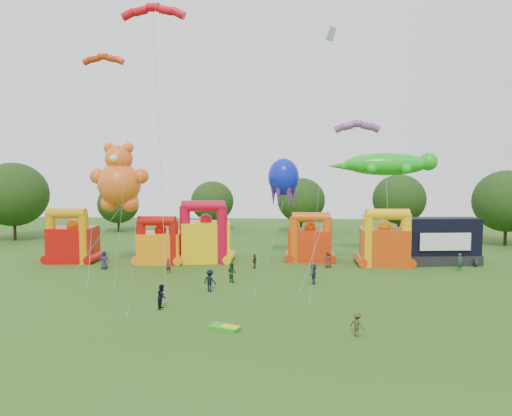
# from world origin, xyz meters

# --- Properties ---
(ground) EXTENTS (160.00, 160.00, 0.00)m
(ground) POSITION_xyz_m (0.00, 0.00, 0.00)
(ground) COLOR #304E16
(ground) RESTS_ON ground
(tree_ring) EXTENTS (121.60, 123.68, 12.07)m
(tree_ring) POSITION_xyz_m (-1.16, 0.60, 6.26)
(tree_ring) COLOR #352314
(tree_ring) RESTS_ON ground
(bouncy_castle_0) EXTENTS (5.40, 4.51, 6.39)m
(bouncy_castle_0) POSITION_xyz_m (-19.59, 26.10, 2.43)
(bouncy_castle_0) COLOR red
(bouncy_castle_0) RESTS_ON ground
(bouncy_castle_1) EXTENTS (5.05, 4.15, 5.56)m
(bouncy_castle_1) POSITION_xyz_m (-9.17, 26.20, 2.12)
(bouncy_castle_1) COLOR orange
(bouncy_castle_1) RESTS_ON ground
(bouncy_castle_2) EXTENTS (6.18, 5.28, 7.26)m
(bouncy_castle_2) POSITION_xyz_m (-4.08, 27.48, 2.74)
(bouncy_castle_2) COLOR yellow
(bouncy_castle_2) RESTS_ON ground
(bouncy_castle_3) EXTENTS (5.33, 4.47, 5.86)m
(bouncy_castle_3) POSITION_xyz_m (8.19, 28.84, 2.23)
(bouncy_castle_3) COLOR red
(bouncy_castle_3) RESTS_ON ground
(bouncy_castle_4) EXTENTS (5.56, 4.60, 6.47)m
(bouncy_castle_4) POSITION_xyz_m (16.43, 26.76, 2.45)
(bouncy_castle_4) COLOR #D33F0B
(bouncy_castle_4) RESTS_ON ground
(stage_trailer) EXTENTS (8.67, 4.13, 5.33)m
(stage_trailer) POSITION_xyz_m (23.00, 27.96, 2.57)
(stage_trailer) COLOR black
(stage_trailer) RESTS_ON ground
(teddy_bear_kite) EXTENTS (7.33, 5.30, 13.78)m
(teddy_bear_kite) POSITION_xyz_m (-13.67, 23.38, 7.34)
(teddy_bear_kite) COLOR orange
(teddy_bear_kite) RESTS_ON ground
(gecko_kite) EXTENTS (13.25, 7.57, 12.95)m
(gecko_kite) POSITION_xyz_m (17.30, 30.60, 9.96)
(gecko_kite) COLOR green
(gecko_kite) RESTS_ON ground
(octopus_kite) EXTENTS (3.81, 6.46, 12.26)m
(octopus_kite) POSITION_xyz_m (4.54, 29.06, 6.67)
(octopus_kite) COLOR #0C1DBD
(octopus_kite) RESTS_ON ground
(parafoil_kites) EXTENTS (31.13, 14.18, 25.50)m
(parafoil_kites) POSITION_xyz_m (-2.59, 17.69, 10.13)
(parafoil_kites) COLOR red
(parafoil_kites) RESTS_ON ground
(diamond_kites) EXTENTS (19.78, 13.76, 38.58)m
(diamond_kites) POSITION_xyz_m (-1.33, 14.26, 16.97)
(diamond_kites) COLOR red
(diamond_kites) RESTS_ON ground
(folded_kite_bundle) EXTENTS (2.23, 1.65, 0.31)m
(folded_kite_bundle) POSITION_xyz_m (1.45, 4.20, 0.14)
(folded_kite_bundle) COLOR green
(folded_kite_bundle) RESTS_ON ground
(spectator_0) EXTENTS (1.14, 0.97, 1.98)m
(spectator_0) POSITION_xyz_m (-14.25, 22.32, 0.99)
(spectator_0) COLOR #282640
(spectator_0) RESTS_ON ground
(spectator_1) EXTENTS (0.68, 0.63, 1.55)m
(spectator_1) POSITION_xyz_m (-6.78, 20.81, 0.78)
(spectator_1) COLOR maroon
(spectator_1) RESTS_ON ground
(spectator_2) EXTENTS (1.14, 1.14, 1.86)m
(spectator_2) POSITION_xyz_m (0.26, 17.42, 0.93)
(spectator_2) COLOR #193F1E
(spectator_2) RESTS_ON ground
(spectator_3) EXTENTS (1.42, 1.14, 1.92)m
(spectator_3) POSITION_xyz_m (-1.24, 13.82, 0.96)
(spectator_3) COLOR black
(spectator_3) RESTS_ON ground
(spectator_4) EXTENTS (0.66, 1.01, 1.59)m
(spectator_4) POSITION_xyz_m (1.94, 23.82, 0.79)
(spectator_4) COLOR #3E3118
(spectator_4) RESTS_ON ground
(spectator_5) EXTENTS (0.77, 1.80, 1.88)m
(spectator_5) POSITION_xyz_m (7.95, 17.29, 0.94)
(spectator_5) COLOR #292A44
(spectator_5) RESTS_ON ground
(spectator_6) EXTENTS (1.04, 0.91, 1.78)m
(spectator_6) POSITION_xyz_m (9.99, 24.83, 0.89)
(spectator_6) COLOR #562618
(spectator_6) RESTS_ON ground
(spectator_7) EXTENTS (0.81, 0.75, 1.87)m
(spectator_7) POSITION_xyz_m (23.83, 24.20, 0.93)
(spectator_7) COLOR #1C462A
(spectator_7) RESTS_ON ground
(spectator_8) EXTENTS (0.71, 0.91, 1.87)m
(spectator_8) POSITION_xyz_m (-4.00, 8.52, 0.93)
(spectator_8) COLOR black
(spectator_8) RESTS_ON ground
(spectator_9) EXTENTS (1.12, 1.07, 1.52)m
(spectator_9) POSITION_xyz_m (9.95, 3.55, 0.76)
(spectator_9) COLOR #403C19
(spectator_9) RESTS_ON ground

